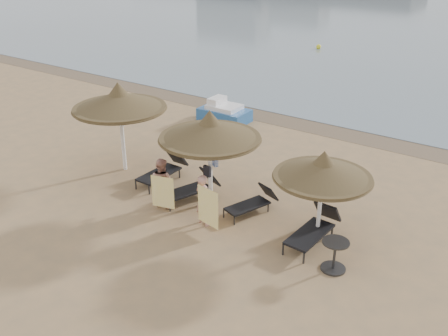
% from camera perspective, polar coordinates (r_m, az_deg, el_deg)
% --- Properties ---
extents(ground, '(160.00, 160.00, 0.00)m').
position_cam_1_polar(ground, '(14.14, -3.24, -6.93)').
color(ground, '#A78051').
rests_on(ground, ground).
extents(wet_sand_strip, '(200.00, 1.60, 0.01)m').
position_cam_1_polar(wet_sand_strip, '(21.54, 12.38, 4.16)').
color(wet_sand_strip, brown).
rests_on(wet_sand_strip, ground).
extents(palapa_left, '(3.16, 3.16, 3.13)m').
position_cam_1_polar(palapa_left, '(17.03, -11.90, 7.50)').
color(palapa_left, white).
rests_on(palapa_left, ground).
extents(palapa_center, '(3.02, 3.02, 2.99)m').
position_cam_1_polar(palapa_center, '(14.39, -1.63, 4.32)').
color(palapa_center, white).
rests_on(palapa_center, ground).
extents(palapa_right, '(2.60, 2.60, 2.57)m').
position_cam_1_polar(palapa_right, '(12.97, 11.26, -0.21)').
color(palapa_right, white).
rests_on(palapa_right, ground).
extents(lounger_far_left, '(0.68, 1.98, 0.88)m').
position_cam_1_polar(lounger_far_left, '(16.76, -6.84, -0.13)').
color(lounger_far_left, '#2F2F30').
rests_on(lounger_far_left, ground).
extents(lounger_near_left, '(1.20, 1.99, 0.85)m').
position_cam_1_polar(lounger_near_left, '(15.53, -3.52, -2.19)').
color(lounger_near_left, '#2F2F30').
rests_on(lounger_near_left, ground).
extents(lounger_near_right, '(1.07, 1.78, 0.76)m').
position_cam_1_polar(lounger_near_right, '(14.78, 3.40, -3.87)').
color(lounger_near_right, '#2F2F30').
rests_on(lounger_near_right, ground).
extents(lounger_far_right, '(0.78, 2.06, 0.91)m').
position_cam_1_polar(lounger_far_right, '(13.62, 10.36, -6.69)').
color(lounger_far_right, '#2F2F30').
rests_on(lounger_far_right, ground).
extents(side_table, '(0.67, 0.67, 0.81)m').
position_cam_1_polar(side_table, '(12.63, 12.50, -9.83)').
color(side_table, '#2F2F30').
rests_on(side_table, ground).
extents(person_left, '(0.89, 0.64, 1.79)m').
position_cam_1_polar(person_left, '(14.98, -7.17, -1.22)').
color(person_left, tan).
rests_on(person_left, ground).
extents(person_right, '(0.92, 0.71, 1.79)m').
position_cam_1_polar(person_right, '(13.91, -2.39, -3.22)').
color(person_right, tan).
rests_on(person_right, ground).
extents(towel_left, '(0.70, 0.21, 1.01)m').
position_cam_1_polar(towel_left, '(14.63, -7.01, -2.77)').
color(towel_left, yellow).
rests_on(towel_left, ground).
extents(towel_right, '(0.79, 0.17, 1.13)m').
position_cam_1_polar(towel_right, '(13.60, -1.84, -4.47)').
color(towel_right, yellow).
rests_on(towel_right, ground).
extents(bag_patterned, '(0.36, 0.24, 0.43)m').
position_cam_1_polar(bag_patterned, '(14.89, -1.18, 1.08)').
color(bag_patterned, silver).
rests_on(bag_patterned, ground).
extents(bag_dark, '(0.24, 0.09, 0.34)m').
position_cam_1_polar(bag_dark, '(14.76, -1.94, -0.36)').
color(bag_dark, black).
rests_on(bag_dark, ground).
extents(pedal_boat, '(2.19, 1.32, 1.01)m').
position_cam_1_polar(pedal_boat, '(22.13, -0.01, 6.35)').
color(pedal_boat, '#285EA2').
rests_on(pedal_boat, ground).
extents(buoy_left, '(0.35, 0.35, 0.35)m').
position_cam_1_polar(buoy_left, '(37.59, 10.76, 13.46)').
color(buoy_left, yellow).
rests_on(buoy_left, ground).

